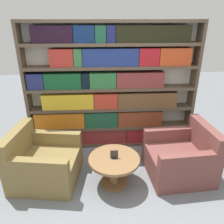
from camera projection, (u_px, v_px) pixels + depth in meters
name	position (u px, v px, depth m)	size (l,w,h in m)	color
ground_plane	(118.00, 198.00, 2.92)	(14.00, 14.00, 0.00)	slate
bookshelf	(110.00, 89.00, 3.78)	(2.91, 0.30, 2.20)	silver
armchair_left	(43.00, 163.00, 3.17)	(1.00, 0.95, 0.80)	olive
armchair_right	(181.00, 158.00, 3.28)	(0.95, 0.90, 0.80)	brown
coffee_table	(114.00, 165.00, 3.06)	(0.71, 0.71, 0.44)	brown
table_sign	(114.00, 155.00, 2.99)	(0.11, 0.06, 0.12)	black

